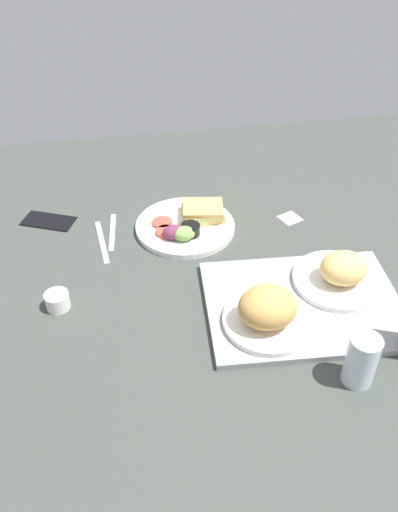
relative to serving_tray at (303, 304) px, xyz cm
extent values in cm
cube|color=#383D38|center=(19.39, -20.89, -2.30)|extent=(190.00, 150.00, 3.00)
cube|color=gray|center=(0.00, 0.00, 0.00)|extent=(47.27, 36.17, 1.60)
cylinder|color=white|center=(-10.00, -5.00, 1.50)|extent=(21.43, 21.43, 1.40)
ellipsoid|color=#DBB266|center=(-10.45, -4.07, 6.01)|extent=(11.18, 9.65, 7.62)
cylinder|color=white|center=(10.00, 5.00, 1.50)|extent=(20.31, 20.31, 1.40)
ellipsoid|color=tan|center=(10.82, 5.82, 6.58)|extent=(12.86, 11.11, 8.77)
cylinder|color=white|center=(22.16, -35.21, 0.00)|extent=(27.33, 27.33, 1.60)
cube|color=#DBB266|center=(16.70, -37.67, 1.50)|extent=(11.69, 9.86, 1.40)
cube|color=#B2C66B|center=(16.70, -37.67, 2.70)|extent=(11.00, 9.00, 1.00)
cube|color=tan|center=(16.70, -37.67, 3.90)|extent=(12.26, 10.59, 1.40)
cylinder|color=#D14738|center=(28.31, -36.57, 1.20)|extent=(5.60, 5.60, 0.80)
cylinder|color=#D14738|center=(27.90, -32.20, 1.20)|extent=(5.60, 5.60, 0.80)
cylinder|color=black|center=(21.48, -30.42, 2.30)|extent=(5.20, 5.20, 3.00)
cylinder|color=#EFEACC|center=(21.48, -30.42, 3.40)|extent=(4.26, 4.26, 0.60)
ellipsoid|color=#729E4C|center=(23.53, -28.65, 2.60)|extent=(6.00, 4.80, 3.60)
ellipsoid|color=#6B2D47|center=(25.99, -29.74, 2.60)|extent=(6.00, 4.80, 3.60)
cylinder|color=silver|center=(-3.63, 21.79, 5.03)|extent=(6.26, 6.26, 11.67)
cylinder|color=silver|center=(55.96, -10.07, 1.20)|extent=(5.60, 5.60, 4.00)
cube|color=#B7B7BC|center=(42.16, -37.21, -0.55)|extent=(2.94, 17.06, 0.50)
cube|color=#B7B7BC|center=(45.16, -33.21, -0.55)|extent=(3.28, 19.05, 0.50)
cube|color=black|center=(59.70, -45.54, -0.40)|extent=(16.08, 12.39, 0.80)
cube|color=pink|center=(-8.16, -34.97, -0.74)|extent=(7.24, 7.24, 0.12)
camera|label=1|loc=(39.47, 82.04, 85.51)|focal=36.99mm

